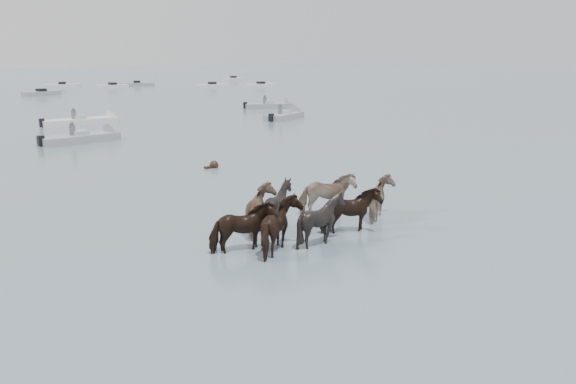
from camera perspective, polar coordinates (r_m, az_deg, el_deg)
ground at (r=16.16m, az=2.08°, el=-5.98°), size 400.00×400.00×0.00m
pony_herd at (r=17.63m, az=1.86°, el=-2.04°), size 7.45×4.01×1.63m
swimming_pony at (r=27.95m, az=-7.38°, el=2.59°), size 0.72×0.44×0.44m
motorboat_b at (r=38.01m, az=-18.77°, el=5.11°), size 5.37×2.11×1.92m
motorboat_c at (r=46.98m, az=-18.87°, el=6.61°), size 6.06×1.85×1.92m
motorboat_d at (r=48.34m, az=0.03°, el=7.53°), size 4.83×3.28×1.92m
motorboat_e at (r=57.21m, az=-1.22°, el=8.49°), size 5.24×3.44×1.92m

